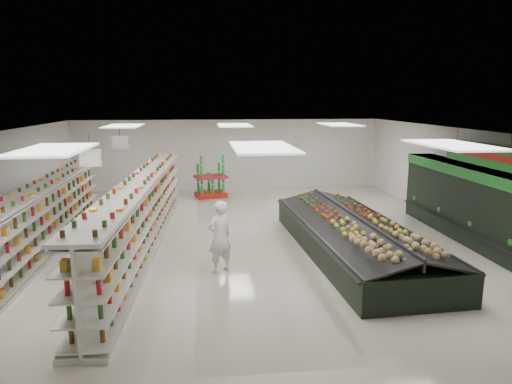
{
  "coord_description": "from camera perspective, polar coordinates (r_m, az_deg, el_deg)",
  "views": [
    {
      "loc": [
        -1.2,
        -12.96,
        4.09
      ],
      "look_at": [
        0.43,
        0.77,
        1.28
      ],
      "focal_mm": 32.0,
      "sensor_mm": 36.0,
      "label": 1
    }
  ],
  "objects": [
    {
      "name": "soda_endcap",
      "position": [
        19.45,
        -5.7,
        1.7
      ],
      "size": [
        1.48,
        1.17,
        1.66
      ],
      "rotation": [
        0.0,
        0.0,
        0.25
      ],
      "color": "#A51C12",
      "rests_on": "floor"
    },
    {
      "name": "wall_back",
      "position": [
        21.15,
        -3.45,
        4.69
      ],
      "size": [
        14.0,
        0.02,
        3.2
      ],
      "primitive_type": "cube",
      "color": "white",
      "rests_on": "floor"
    },
    {
      "name": "aisle_sign_near",
      "position": [
        11.35,
        -20.0,
        4.02
      ],
      "size": [
        0.52,
        0.06,
        0.75
      ],
      "color": "white",
      "rests_on": "ceiling"
    },
    {
      "name": "wall_front",
      "position": [
        5.68,
        6.33,
        -14.58
      ],
      "size": [
        14.0,
        0.02,
        3.2
      ],
      "primitive_type": "cube",
      "color": "white",
      "rests_on": "floor"
    },
    {
      "name": "gondola_center",
      "position": [
        12.94,
        -13.96,
        -3.08
      ],
      "size": [
        1.44,
        11.48,
        1.98
      ],
      "rotation": [
        0.0,
        0.0,
        -0.05
      ],
      "color": "silver",
      "rests_on": "floor"
    },
    {
      "name": "gondola_left",
      "position": [
        13.52,
        -25.39,
        -3.59
      ],
      "size": [
        0.89,
        10.47,
        1.81
      ],
      "rotation": [
        0.0,
        0.0,
        0.01
      ],
      "color": "silver",
      "rests_on": "floor"
    },
    {
      "name": "aisle_sign_far",
      "position": [
        15.25,
        -16.63,
        5.97
      ],
      "size": [
        0.52,
        0.06,
        0.75
      ],
      "color": "white",
      "rests_on": "ceiling"
    },
    {
      "name": "produce_island",
      "position": [
        12.61,
        12.1,
        -5.33
      ],
      "size": [
        3.0,
        7.45,
        1.09
      ],
      "rotation": [
        0.0,
        0.0,
        0.05
      ],
      "color": "black",
      "rests_on": "floor"
    },
    {
      "name": "shopper_background",
      "position": [
        15.99,
        -12.67,
        -0.17
      ],
      "size": [
        0.7,
        0.99,
        1.88
      ],
      "primitive_type": "imported",
      "rotation": [
        0.0,
        0.0,
        1.42
      ],
      "color": "tan",
      "rests_on": "floor"
    },
    {
      "name": "hortifruti_banner",
      "position": [
        13.74,
        26.18,
        4.29
      ],
      "size": [
        0.12,
        3.2,
        0.95
      ],
      "color": "#1D6F25",
      "rests_on": "ceiling"
    },
    {
      "name": "ceiling",
      "position": [
        13.05,
        -1.47,
        7.57
      ],
      "size": [
        14.0,
        16.0,
        0.02
      ],
      "primitive_type": "cube",
      "color": "white",
      "rests_on": "wall_back"
    },
    {
      "name": "floor",
      "position": [
        13.65,
        -1.4,
        -5.96
      ],
      "size": [
        16.0,
        16.0,
        0.0
      ],
      "primitive_type": "plane",
      "color": "beige",
      "rests_on": "ground"
    },
    {
      "name": "shopper_main",
      "position": [
        10.96,
        -4.56,
        -5.58
      ],
      "size": [
        0.77,
        0.69,
        1.76
      ],
      "primitive_type": "imported",
      "rotation": [
        0.0,
        0.0,
        3.67
      ],
      "color": "silver",
      "rests_on": "floor"
    },
    {
      "name": "wall_right",
      "position": [
        15.54,
        25.22,
        1.16
      ],
      "size": [
        0.02,
        16.0,
        3.2
      ],
      "primitive_type": "cube",
      "color": "white",
      "rests_on": "floor"
    },
    {
      "name": "produce_wall_case",
      "position": [
        14.12,
        26.65,
        -1.4
      ],
      "size": [
        0.93,
        8.0,
        2.2
      ],
      "color": "black",
      "rests_on": "floor"
    }
  ]
}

